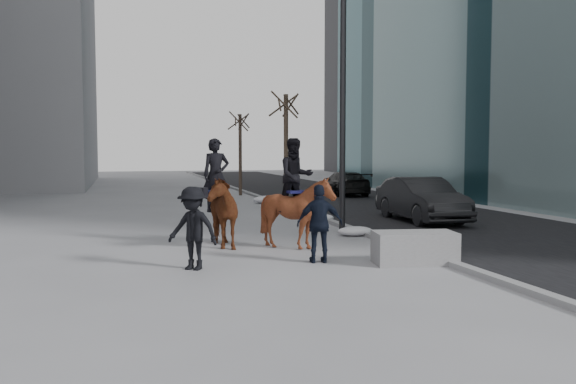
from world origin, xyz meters
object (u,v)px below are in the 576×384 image
object	(u,v)px
car_near	(422,199)
planter	(415,248)
mounted_left	(217,206)
mounted_right	(297,205)

from	to	relation	value
car_near	planter	bearing A→B (deg)	-116.27
mounted_left	car_near	bearing A→B (deg)	24.91
car_near	mounted_left	world-z (taller)	mounted_left
car_near	mounted_right	bearing A→B (deg)	-140.10
planter	car_near	world-z (taller)	car_near
car_near	mounted_right	world-z (taller)	mounted_right
mounted_left	mounted_right	bearing A→B (deg)	-25.57
planter	mounted_left	distance (m)	5.31
mounted_left	mounted_right	size ratio (longest dim) A/B	1.00
planter	car_near	bearing A→B (deg)	61.44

